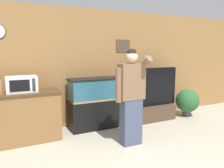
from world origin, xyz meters
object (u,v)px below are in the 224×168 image
Objects in this scene: aquarium_on_stand at (95,103)px; person_standing at (131,96)px; counter_island at (21,117)px; potted_plant at (187,101)px; tv_on_stand at (153,105)px; microwave at (22,84)px.

person_standing is at bearing -76.93° from aquarium_on_stand.
counter_island is 3.99m from potted_plant.
person_standing reaches higher than tv_on_stand.
person_standing is at bearing -29.93° from microwave.
counter_island is at bearing 151.59° from person_standing.
person_standing reaches higher than aquarium_on_stand.
tv_on_stand is at bearing 0.03° from counter_island.
counter_island is 1.26× the size of aquarium_on_stand.
microwave is at bearing 29.09° from counter_island.
person_standing is 2.46× the size of potted_plant.
person_standing is at bearing -141.22° from tv_on_stand.
counter_island is 2.04× the size of potted_plant.
tv_on_stand reaches higher than aquarium_on_stand.
microwave is at bearing 179.44° from tv_on_stand.
potted_plant is (3.93, -0.12, -0.69)m from microwave.
tv_on_stand is 0.77× the size of person_standing.
potted_plant is (3.99, -0.09, -0.08)m from counter_island.
aquarium_on_stand is (1.46, 0.10, -0.53)m from microwave.
microwave is at bearing 150.07° from person_standing.
tv_on_stand is at bearing 38.78° from person_standing.
person_standing reaches higher than counter_island.
tv_on_stand is (2.97, 0.00, -0.10)m from counter_island.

